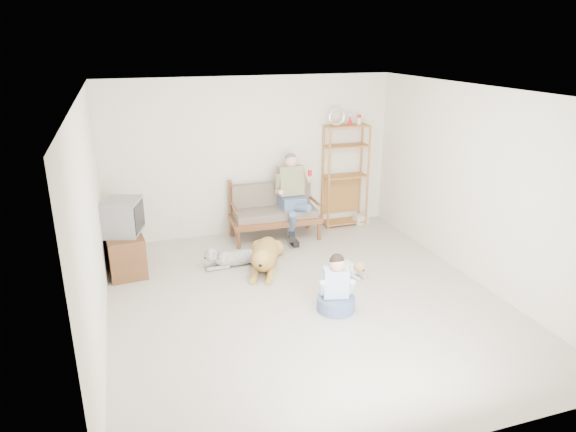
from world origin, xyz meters
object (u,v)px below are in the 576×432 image
object	(u,v)px
etagere	(345,175)
tv_stand	(125,252)
loveseat	(274,210)
golden_retriever	(265,255)

from	to	relation	value
etagere	tv_stand	size ratio (longest dim) A/B	2.28
loveseat	tv_stand	distance (m)	2.58
tv_stand	golden_retriever	size ratio (longest dim) A/B	0.63
etagere	loveseat	bearing A→B (deg)	-171.99
etagere	tv_stand	bearing A→B (deg)	-167.81
loveseat	etagere	size ratio (longest dim) A/B	0.71
loveseat	golden_retriever	bearing A→B (deg)	-110.99
tv_stand	golden_retriever	distance (m)	2.07
tv_stand	etagere	bearing A→B (deg)	6.78
tv_stand	golden_retriever	bearing A→B (deg)	-20.20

